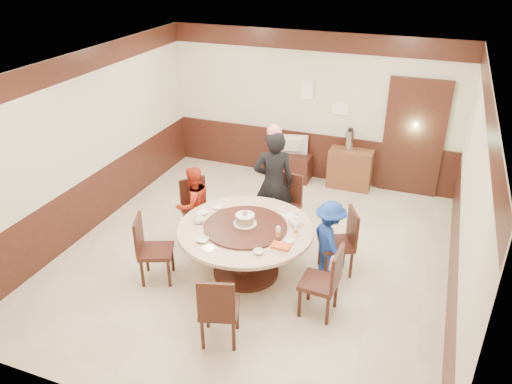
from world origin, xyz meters
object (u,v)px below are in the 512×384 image
at_px(banquet_table, 246,241).
at_px(shrimp_platter, 281,247).
at_px(person_blue, 329,240).
at_px(tv_stand, 289,166).
at_px(thermos, 350,140).
at_px(birthday_cake, 245,219).
at_px(person_standing, 273,183).
at_px(side_cabinet, 350,169).
at_px(person_red, 194,205).
at_px(television, 290,145).

xyz_separation_m(banquet_table, shrimp_platter, (0.61, -0.33, 0.24)).
distance_m(banquet_table, person_blue, 1.14).
relative_size(banquet_table, tv_stand, 2.18).
xyz_separation_m(banquet_table, thermos, (0.76, 3.24, 0.41)).
distance_m(birthday_cake, shrimp_platter, 0.74).
bearing_deg(tv_stand, person_standing, -79.99).
relative_size(person_standing, person_blue, 1.50).
xyz_separation_m(banquet_table, side_cabinet, (0.81, 3.24, -0.16)).
relative_size(person_blue, tv_stand, 1.37).
relative_size(banquet_table, side_cabinet, 2.32).
xyz_separation_m(person_red, tv_stand, (0.71, 2.66, -0.37)).
bearing_deg(thermos, person_blue, -83.45).
bearing_deg(thermos, shrimp_platter, -92.31).
bearing_deg(shrimp_platter, thermos, 87.69).
bearing_deg(television, banquet_table, 85.45).
bearing_deg(tv_stand, person_blue, -62.95).
bearing_deg(person_standing, thermos, -135.12).
height_order(person_blue, shrimp_platter, person_blue).
xyz_separation_m(shrimp_platter, tv_stand, (-0.98, 3.53, -0.53)).
distance_m(tv_stand, television, 0.44).
height_order(banquet_table, television, television).
height_order(birthday_cake, television, birthday_cake).
height_order(person_standing, side_cabinet, person_standing).
xyz_separation_m(banquet_table, tv_stand, (-0.37, 3.21, -0.28)).
xyz_separation_m(shrimp_platter, side_cabinet, (0.20, 3.56, -0.40)).
bearing_deg(thermos, television, -178.47).
distance_m(banquet_table, television, 3.23).
bearing_deg(birthday_cake, television, 96.19).
bearing_deg(shrimp_platter, side_cabinet, 86.77).
bearing_deg(person_red, tv_stand, -164.20).
bearing_deg(banquet_table, person_standing, 90.57).
bearing_deg(side_cabinet, person_red, -125.03).
xyz_separation_m(banquet_table, birthday_cake, (-0.03, 0.04, 0.32)).
relative_size(birthday_cake, tv_stand, 0.37).
xyz_separation_m(side_cabinet, thermos, (-0.06, 0.00, 0.56)).
distance_m(banquet_table, person_standing, 1.23).
bearing_deg(person_blue, person_red, 46.02).
distance_m(person_standing, television, 2.06).
distance_m(tv_stand, thermos, 1.32).
relative_size(person_standing, tv_stand, 2.04).
height_order(banquet_table, tv_stand, banquet_table).
relative_size(person_red, thermos, 3.25).
height_order(person_blue, television, person_blue).
xyz_separation_m(person_blue, side_cabinet, (-0.27, 2.88, -0.21)).
height_order(tv_stand, side_cabinet, side_cabinet).
bearing_deg(banquet_table, shrimp_platter, -28.18).
bearing_deg(banquet_table, person_blue, 18.21).
relative_size(shrimp_platter, thermos, 0.79).
xyz_separation_m(person_blue, tv_stand, (-1.45, 2.85, -0.33)).
height_order(birthday_cake, shrimp_platter, birthday_cake).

